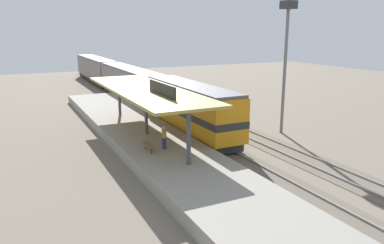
{
  "coord_description": "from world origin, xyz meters",
  "views": [
    {
      "loc": [
        -14.42,
        -28.41,
        9.31
      ],
      "look_at": [
        -1.38,
        -1.95,
        2.0
      ],
      "focal_mm": 35.07,
      "sensor_mm": 36.0,
      "label": 1
    }
  ],
  "objects_px": {
    "locomotive": "(190,108)",
    "passenger_carriage_front": "(130,84)",
    "person_waiting": "(164,136)",
    "platform_bench": "(148,145)",
    "passenger_carriage_rear": "(96,69)",
    "light_mast": "(287,40)"
  },
  "relations": [
    {
      "from": "light_mast",
      "to": "platform_bench",
      "type": "bearing_deg",
      "value": -170.59
    },
    {
      "from": "platform_bench",
      "to": "person_waiting",
      "type": "relative_size",
      "value": 0.99
    },
    {
      "from": "passenger_carriage_front",
      "to": "platform_bench",
      "type": "bearing_deg",
      "value": -104.29
    },
    {
      "from": "light_mast",
      "to": "person_waiting",
      "type": "bearing_deg",
      "value": -169.57
    },
    {
      "from": "passenger_carriage_front",
      "to": "passenger_carriage_rear",
      "type": "bearing_deg",
      "value": 90.0
    },
    {
      "from": "passenger_carriage_front",
      "to": "person_waiting",
      "type": "distance_m",
      "value": 24.08
    },
    {
      "from": "locomotive",
      "to": "passenger_carriage_front",
      "type": "bearing_deg",
      "value": 90.0
    },
    {
      "from": "passenger_carriage_rear",
      "to": "person_waiting",
      "type": "relative_size",
      "value": 11.7
    },
    {
      "from": "platform_bench",
      "to": "passenger_carriage_rear",
      "type": "bearing_deg",
      "value": 82.3
    },
    {
      "from": "light_mast",
      "to": "person_waiting",
      "type": "xyz_separation_m",
      "value": [
        -12.6,
        -2.32,
        -6.54
      ]
    },
    {
      "from": "passenger_carriage_rear",
      "to": "light_mast",
      "type": "bearing_deg",
      "value": -79.5
    },
    {
      "from": "person_waiting",
      "to": "passenger_carriage_rear",
      "type": "bearing_deg",
      "value": 83.83
    },
    {
      "from": "passenger_carriage_front",
      "to": "light_mast",
      "type": "height_order",
      "value": "light_mast"
    },
    {
      "from": "platform_bench",
      "to": "light_mast",
      "type": "distance_m",
      "value": 15.67
    },
    {
      "from": "passenger_carriage_front",
      "to": "person_waiting",
      "type": "height_order",
      "value": "passenger_carriage_front"
    },
    {
      "from": "locomotive",
      "to": "light_mast",
      "type": "bearing_deg",
      "value": -22.78
    },
    {
      "from": "locomotive",
      "to": "passenger_carriage_front",
      "type": "distance_m",
      "value": 18.0
    },
    {
      "from": "passenger_carriage_rear",
      "to": "locomotive",
      "type": "bearing_deg",
      "value": -90.0
    },
    {
      "from": "passenger_carriage_front",
      "to": "light_mast",
      "type": "distance_m",
      "value": 23.46
    },
    {
      "from": "passenger_carriage_rear",
      "to": "person_waiting",
      "type": "bearing_deg",
      "value": -96.17
    },
    {
      "from": "locomotive",
      "to": "passenger_carriage_front",
      "type": "height_order",
      "value": "locomotive"
    },
    {
      "from": "locomotive",
      "to": "person_waiting",
      "type": "distance_m",
      "value": 7.39
    }
  ]
}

